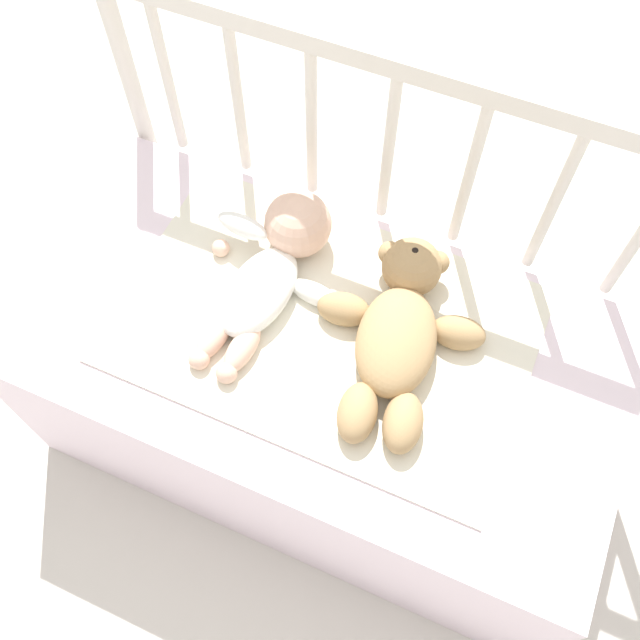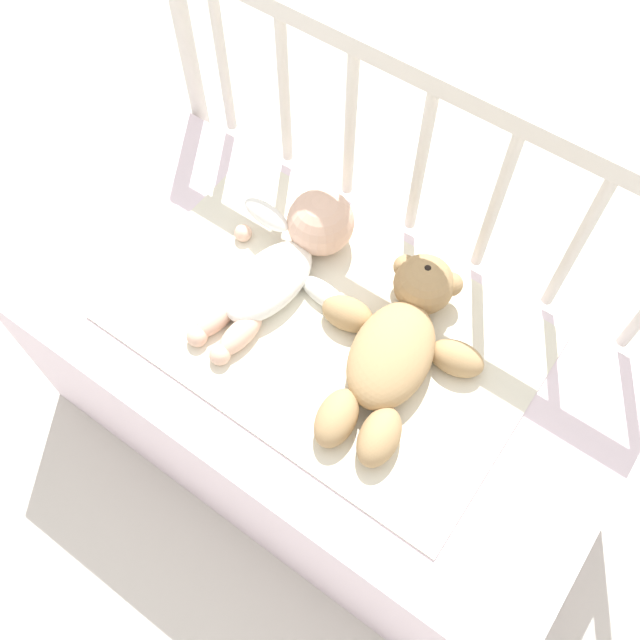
% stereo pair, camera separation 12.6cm
% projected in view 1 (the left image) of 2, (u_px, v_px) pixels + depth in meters
% --- Properties ---
extents(ground_plane, '(12.00, 12.00, 0.00)m').
position_uv_depth(ground_plane, '(318.00, 428.00, 1.72)').
color(ground_plane, silver).
extents(crib_mattress, '(1.15, 0.60, 0.47)m').
position_uv_depth(crib_mattress, '(318.00, 390.00, 1.52)').
color(crib_mattress, silver).
rests_on(crib_mattress, ground_plane).
extents(crib_rail, '(1.15, 0.04, 0.86)m').
position_uv_depth(crib_rail, '(386.00, 169.00, 1.34)').
color(crib_rail, beige).
rests_on(crib_rail, ground_plane).
extents(blanket, '(0.76, 0.49, 0.01)m').
position_uv_depth(blanket, '(327.00, 326.00, 1.32)').
color(blanket, silver).
rests_on(blanket, crib_mattress).
extents(teddy_bear, '(0.32, 0.42, 0.11)m').
position_uv_depth(teddy_bear, '(399.00, 329.00, 1.27)').
color(teddy_bear, tan).
rests_on(teddy_bear, crib_mattress).
extents(baby, '(0.29, 0.40, 0.13)m').
position_uv_depth(baby, '(275.00, 264.00, 1.34)').
color(baby, white).
rests_on(baby, crib_mattress).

